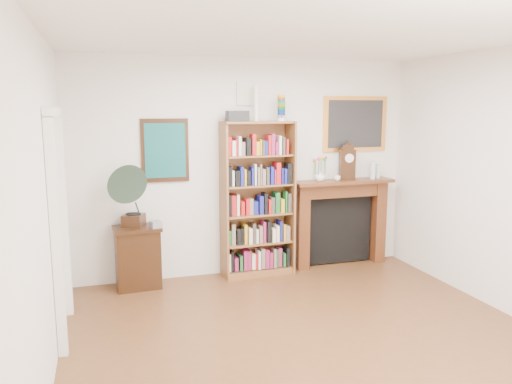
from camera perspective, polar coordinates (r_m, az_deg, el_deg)
room at (r=4.19m, az=8.40°, el=-1.05°), size 4.51×5.01×2.81m
door_casing at (r=5.02m, az=-21.62°, el=-1.49°), size 0.08×1.02×2.17m
teal_poster at (r=6.26m, az=-10.35°, el=4.69°), size 0.58×0.04×0.78m
small_picture at (r=6.45m, az=-1.06°, el=11.21°), size 0.26×0.04×0.30m
gilt_painting at (r=7.04m, az=11.27°, el=7.63°), size 0.95×0.04×0.75m
bookshelf at (r=6.40m, az=0.20°, el=0.18°), size 0.94×0.38×2.31m
side_cabinet at (r=6.26m, az=-13.35°, el=-7.27°), size 0.58×0.44×0.76m
fireplace at (r=7.01m, az=9.59°, el=-2.55°), size 1.43×0.37×1.20m
gramophone at (r=6.01m, az=-13.87°, el=-0.05°), size 0.66×0.72×0.77m
cd_stack at (r=6.07m, az=-11.40°, el=-3.65°), size 0.15×0.15×0.08m
mantel_clock at (r=6.91m, az=10.39°, el=3.30°), size 0.22×0.15×0.47m
flower_vase at (r=6.71m, az=7.30°, el=1.82°), size 0.17×0.17×0.14m
teacup at (r=6.79m, az=9.27°, el=1.57°), size 0.09×0.09×0.07m
bottle_left at (r=7.05m, az=13.21°, el=2.43°), size 0.07×0.07×0.24m
bottle_right at (r=7.15m, az=13.77°, el=2.34°), size 0.06×0.06×0.20m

